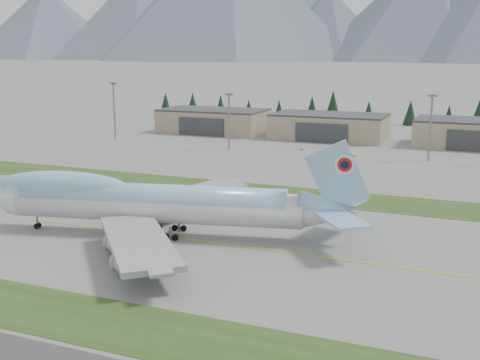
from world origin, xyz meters
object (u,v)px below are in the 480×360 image
at_px(hangar_left, 214,121).
at_px(hangar_right, 479,133).
at_px(boeing_747_freighter, 153,202).
at_px(service_vehicle_a, 302,149).
at_px(hangar_center, 329,126).
at_px(service_vehicle_b, 351,156).

bearing_deg(hangar_left, hangar_right, 0.00).
xyz_separation_m(boeing_747_freighter, service_vehicle_a, (-3.25, 117.45, -6.89)).
bearing_deg(hangar_center, boeing_747_freighter, -89.69).
distance_m(boeing_747_freighter, hangar_right, 160.64).
bearing_deg(hangar_left, service_vehicle_b, -28.25).
xyz_separation_m(boeing_747_freighter, hangar_center, (-0.81, 149.34, -1.50)).
bearing_deg(service_vehicle_b, hangar_center, 37.53).
bearing_deg(boeing_747_freighter, service_vehicle_a, 78.93).
relative_size(hangar_center, service_vehicle_b, 11.66).
xyz_separation_m(hangar_left, hangar_right, (115.00, 0.00, 0.00)).
distance_m(hangar_left, hangar_right, 115.00).
relative_size(hangar_left, hangar_center, 1.00).
bearing_deg(service_vehicle_a, hangar_center, 77.75).
relative_size(boeing_747_freighter, hangar_right, 1.66).
xyz_separation_m(boeing_747_freighter, hangar_right, (59.19, 149.34, -1.50)).
distance_m(boeing_747_freighter, service_vehicle_a, 117.70).
xyz_separation_m(hangar_left, service_vehicle_b, (73.36, -39.41, -5.39)).
height_order(service_vehicle_a, service_vehicle_b, service_vehicle_b).
xyz_separation_m(hangar_right, service_vehicle_a, (-62.43, -31.88, -5.39)).
distance_m(hangar_center, service_vehicle_b, 43.81).
xyz_separation_m(boeing_747_freighter, service_vehicle_b, (17.54, 109.92, -6.89)).
height_order(boeing_747_freighter, hangar_right, boeing_747_freighter).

